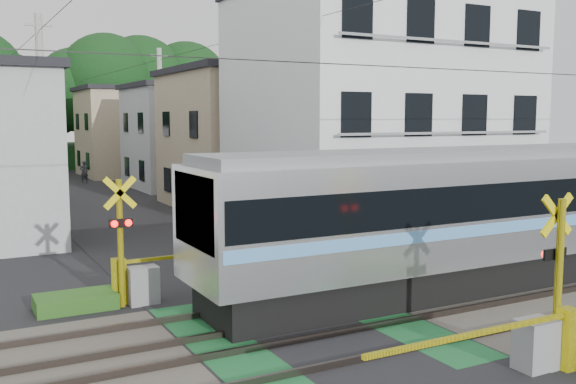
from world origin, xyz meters
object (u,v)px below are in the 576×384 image
commuter_train (502,211)px  crossing_signal_near (542,330)px  crossing_signal_far (138,274)px  pedestrian (84,172)px  apartment_block (377,111)px

commuter_train → crossing_signal_near: bearing=-129.9°
crossing_signal_far → pedestrian: 29.88m
crossing_signal_near → pedestrian: (-0.95, 36.88, 0.04)m
apartment_block → crossing_signal_far: bearing=-152.2°
crossing_signal_far → pedestrian: (4.23, 29.58, 0.04)m
crossing_signal_far → pedestrian: crossing_signal_far is taller
commuter_train → crossing_signal_near: 6.44m
apartment_block → pedestrian: 25.02m
crossing_signal_far → commuter_train: bearing=-14.9°
apartment_block → pedestrian: bearing=106.1°
commuter_train → apartment_block: bearing=77.4°
crossing_signal_far → apartment_block: (11.09, 5.84, 3.94)m
crossing_signal_near → pedestrian: size_ratio=3.14×
crossing_signal_near → pedestrian: 36.90m
crossing_signal_near → crossing_signal_far: (-5.17, 7.31, 0.00)m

